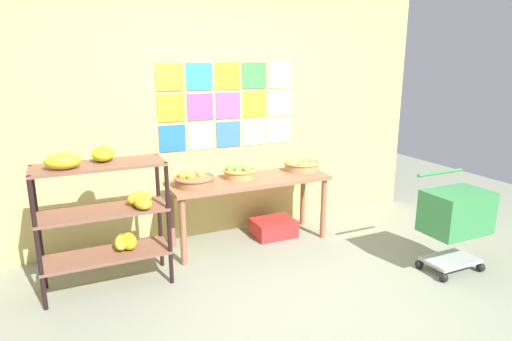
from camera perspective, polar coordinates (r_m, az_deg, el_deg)
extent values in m
plane|color=gray|center=(3.49, 5.52, -18.62)|extent=(9.72, 9.72, 0.00)
cube|color=#DBC56A|center=(4.67, -5.90, 8.97)|extent=(5.15, 0.06, 2.93)
cube|color=orange|center=(4.50, -11.26, 11.92)|extent=(0.27, 0.01, 0.27)
cube|color=#31A9BF|center=(4.58, -7.42, 12.11)|extent=(0.27, 0.01, 0.27)
cube|color=yellow|center=(4.68, -3.73, 12.24)|extent=(0.27, 0.01, 0.27)
cube|color=#429C4C|center=(4.80, -0.21, 12.33)|extent=(0.27, 0.01, 0.27)
cube|color=#F2D9CC|center=(4.94, 3.13, 12.36)|extent=(0.27, 0.01, 0.27)
cube|color=orange|center=(4.52, -11.07, 8.00)|extent=(0.27, 0.01, 0.27)
cube|color=#9A4CA4|center=(4.60, -7.30, 8.26)|extent=(0.27, 0.01, 0.27)
cube|color=#B054C0|center=(4.70, -3.67, 8.48)|extent=(0.27, 0.01, 0.27)
cube|color=gold|center=(4.82, -0.20, 8.65)|extent=(0.27, 0.01, 0.27)
cube|color=white|center=(4.96, 3.08, 8.79)|extent=(0.27, 0.01, 0.27)
cube|color=blue|center=(4.56, -10.88, 4.14)|extent=(0.27, 0.01, 0.27)
cube|color=#EBEBCD|center=(4.65, -7.18, 4.47)|extent=(0.27, 0.01, 0.27)
cube|color=#366EC1|center=(4.75, -3.61, 4.76)|extent=(0.27, 0.01, 0.27)
cube|color=silver|center=(4.86, -0.20, 5.03)|extent=(0.27, 0.01, 0.27)
cube|color=silver|center=(5.00, 3.04, 5.26)|extent=(0.27, 0.01, 0.27)
cylinder|color=black|center=(3.71, -26.67, -8.74)|extent=(0.04, 0.04, 1.08)
cylinder|color=black|center=(3.78, -11.31, -6.97)|extent=(0.04, 0.04, 1.08)
cylinder|color=black|center=(4.05, -26.56, -6.81)|extent=(0.04, 0.04, 1.08)
cylinder|color=black|center=(4.12, -12.53, -5.24)|extent=(0.04, 0.04, 1.08)
cube|color=brown|center=(3.98, -18.90, -10.35)|extent=(1.04, 0.40, 0.03)
ellipsoid|color=yellow|center=(4.00, -17.12, -8.88)|extent=(0.18, 0.29, 0.12)
ellipsoid|color=yellow|center=(3.97, -16.31, -8.87)|extent=(0.15, 0.22, 0.14)
cube|color=brown|center=(3.83, -19.37, -5.03)|extent=(1.04, 0.40, 0.02)
ellipsoid|color=yellow|center=(3.74, -14.61, -4.12)|extent=(0.18, 0.24, 0.10)
ellipsoid|color=yellow|center=(3.86, -14.97, -3.53)|extent=(0.27, 0.24, 0.11)
cube|color=brown|center=(3.73, -19.86, 0.64)|extent=(1.04, 0.40, 0.02)
ellipsoid|color=yellow|center=(3.81, -19.39, 2.08)|extent=(0.21, 0.29, 0.12)
ellipsoid|color=gold|center=(3.63, -23.96, 1.15)|extent=(0.30, 0.22, 0.13)
cube|color=#915D42|center=(4.49, -0.86, -1.32)|extent=(1.67, 0.55, 0.04)
cylinder|color=#915F42|center=(4.17, -9.51, -7.91)|extent=(0.06, 0.06, 0.66)
cylinder|color=#8E5E3F|center=(4.78, 8.81, -4.94)|extent=(0.06, 0.06, 0.66)
cylinder|color=#935D44|center=(4.56, -10.97, -5.99)|extent=(0.06, 0.06, 0.66)
cylinder|color=#915F40|center=(5.12, 6.15, -3.52)|extent=(0.06, 0.06, 0.66)
cylinder|color=#926440|center=(4.27, -8.06, -1.46)|extent=(0.37, 0.37, 0.08)
torus|color=#985E3D|center=(4.25, -8.08, -0.92)|extent=(0.40, 0.40, 0.03)
sphere|color=gold|center=(4.26, -9.50, -0.60)|extent=(0.10, 0.10, 0.10)
sphere|color=gold|center=(4.22, -8.53, -0.77)|extent=(0.09, 0.09, 0.09)
sphere|color=gold|center=(4.30, -7.16, -0.61)|extent=(0.08, 0.08, 0.08)
cylinder|color=#B08051|center=(4.84, 5.96, 0.54)|extent=(0.37, 0.37, 0.08)
torus|color=#AF7D4C|center=(4.83, 5.97, 1.02)|extent=(0.39, 0.39, 0.02)
sphere|color=#7CCF30|center=(4.79, 4.26, 1.05)|extent=(0.05, 0.05, 0.05)
sphere|color=#77BC42|center=(4.73, 5.77, 0.84)|extent=(0.06, 0.06, 0.06)
sphere|color=#82CF44|center=(4.84, 6.16, 1.16)|extent=(0.05, 0.05, 0.05)
sphere|color=#78D03D|center=(4.88, 7.25, 1.21)|extent=(0.05, 0.05, 0.05)
sphere|color=#72C636|center=(4.81, 6.17, 1.09)|extent=(0.05, 0.05, 0.05)
cylinder|color=#B68449|center=(4.51, -2.18, -0.47)|extent=(0.32, 0.32, 0.08)
torus|color=#BC8B41|center=(4.50, -2.18, 0.03)|extent=(0.34, 0.34, 0.02)
sphere|color=#7EC33F|center=(4.49, -2.29, 0.23)|extent=(0.09, 0.09, 0.09)
sphere|color=#7DB039|center=(4.51, -1.61, 0.34)|extent=(0.08, 0.08, 0.08)
sphere|color=#6DAB48|center=(4.54, -2.26, 0.43)|extent=(0.09, 0.09, 0.09)
sphere|color=#71BD40|center=(4.45, -1.18, 0.10)|extent=(0.08, 0.08, 0.08)
sphere|color=#72C04A|center=(4.48, -2.39, 0.07)|extent=(0.07, 0.07, 0.07)
sphere|color=#7FAC38|center=(4.49, -3.46, 0.24)|extent=(0.08, 0.08, 0.08)
cube|color=red|center=(4.85, 2.31, -7.48)|extent=(0.45, 0.34, 0.19)
sphere|color=black|center=(4.26, 23.33, -12.74)|extent=(0.08, 0.08, 0.08)
sphere|color=black|center=(4.60, 27.32, -11.18)|extent=(0.08, 0.08, 0.08)
sphere|color=black|center=(4.43, 20.58, -11.40)|extent=(0.08, 0.08, 0.08)
sphere|color=black|center=(4.75, 24.62, -10.02)|extent=(0.08, 0.08, 0.08)
cube|color=#A5A8AD|center=(4.48, 24.09, -10.61)|extent=(0.49, 0.30, 0.03)
cube|color=#338443|center=(4.31, 24.72, -4.94)|extent=(0.57, 0.38, 0.38)
cylinder|color=#338443|center=(4.37, 22.97, -0.26)|extent=(0.54, 0.03, 0.03)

